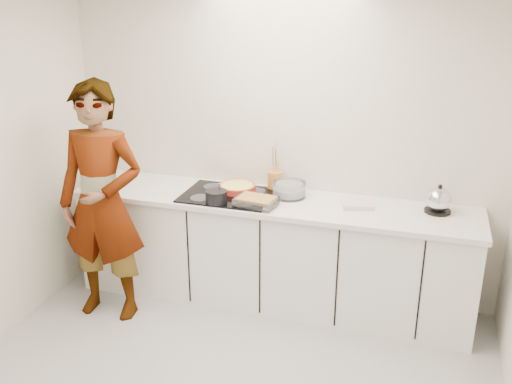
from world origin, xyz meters
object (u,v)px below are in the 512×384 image
(hob, at_px, (228,195))
(cook, at_px, (102,203))
(kettle, at_px, (439,201))
(saucepan, at_px, (216,196))
(mixing_bowl, at_px, (289,190))
(baking_dish, at_px, (256,201))
(utensil_crock, at_px, (275,180))
(tart_dish, at_px, (237,187))

(hob, distance_m, cook, 0.98)
(hob, height_order, kettle, kettle)
(saucepan, distance_m, mixing_bowl, 0.59)
(baking_dish, bearing_deg, hob, 152.18)
(utensil_crock, bearing_deg, kettle, -5.72)
(baking_dish, distance_m, cook, 1.18)
(tart_dish, relative_size, mixing_bowl, 1.01)
(utensil_crock, bearing_deg, mixing_bowl, -40.98)
(mixing_bowl, bearing_deg, saucepan, -147.24)
(tart_dish, height_order, utensil_crock, utensil_crock)
(cook, bearing_deg, hob, 27.41)
(saucepan, xyz_separation_m, kettle, (1.64, 0.33, 0.03))
(tart_dish, height_order, cook, cook)
(kettle, bearing_deg, baking_dish, -167.82)
(hob, bearing_deg, mixing_bowl, 15.45)
(utensil_crock, bearing_deg, saucepan, -126.74)
(baking_dish, bearing_deg, kettle, 12.18)
(mixing_bowl, xyz_separation_m, utensil_crock, (-0.16, 0.14, 0.02))
(kettle, bearing_deg, mixing_bowl, -179.67)
(tart_dish, distance_m, baking_dish, 0.35)
(mixing_bowl, distance_m, utensil_crock, 0.21)
(baking_dish, xyz_separation_m, utensil_crock, (0.03, 0.42, 0.03))
(tart_dish, bearing_deg, hob, -110.75)
(saucepan, relative_size, utensil_crock, 1.16)
(tart_dish, bearing_deg, utensil_crock, 30.45)
(kettle, relative_size, utensil_crock, 1.68)
(mixing_bowl, relative_size, utensil_crock, 2.25)
(mixing_bowl, distance_m, kettle, 1.14)
(kettle, distance_m, utensil_crock, 1.31)
(baking_dish, bearing_deg, utensil_crock, 85.76)
(mixing_bowl, bearing_deg, cook, -153.78)
(tart_dish, height_order, baking_dish, baking_dish)
(saucepan, bearing_deg, utensil_crock, 53.26)
(tart_dish, distance_m, saucepan, 0.30)
(kettle, bearing_deg, saucepan, -168.70)
(mixing_bowl, bearing_deg, kettle, 0.33)
(hob, relative_size, utensil_crock, 4.71)
(tart_dish, relative_size, utensil_crock, 2.28)
(tart_dish, xyz_separation_m, baking_dish, (0.24, -0.26, 0.01))
(mixing_bowl, xyz_separation_m, kettle, (1.14, 0.01, 0.04))
(utensil_crock, bearing_deg, hob, -139.66)
(mixing_bowl, height_order, cook, cook)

